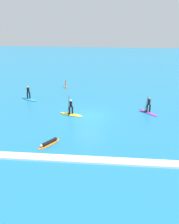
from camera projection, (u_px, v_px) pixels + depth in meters
name	position (u px, v px, depth m)	size (l,w,h in m)	color
ground_plane	(90.00, 116.00, 27.80)	(120.00, 120.00, 0.00)	#1E6B93
surfer_on_blue_board	(29.00, 96.00, 33.07)	(2.77, 2.15, 1.85)	#1E8CD1
surfer_on_purple_board	(148.00, 108.00, 28.54)	(2.19, 2.54, 1.99)	purple
surfer_on_yellow_board	(71.00, 111.00, 27.98)	(2.87, 1.57, 2.30)	yellow
surfer_on_orange_board	(49.00, 143.00, 21.76)	(1.86, 2.36, 0.37)	orange
marker_buoy	(66.00, 86.00, 38.15)	(0.37, 0.37, 1.38)	#E55119
wave_crest	(79.00, 159.00, 19.42)	(23.90, 0.90, 0.18)	white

